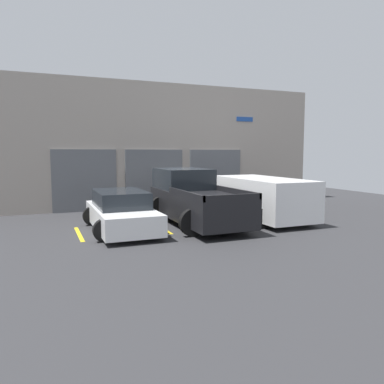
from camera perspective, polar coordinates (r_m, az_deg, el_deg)
The scene contains 9 objects.
ground_plane at distance 14.48m, azimuth -1.58°, elevation -3.92°, with size 28.00×28.00×0.00m, color #2D2D30.
shophouse_building at distance 17.38m, azimuth -5.46°, elevation 6.90°, with size 16.17×0.68×5.64m.
pickup_truck at distance 13.22m, azimuth 0.28°, elevation -1.02°, with size 2.51×5.18×1.90m.
sedan_white at distance 12.21m, azimuth -10.74°, elevation -3.02°, with size 2.14×4.20×1.29m.
sedan_side at distance 14.17m, azimuth 10.73°, elevation -0.78°, with size 2.39×4.42×1.56m.
parking_stripe_far_left at distance 12.11m, azimuth -16.83°, elevation -6.15°, with size 0.12×2.20×0.01m, color gold.
parking_stripe_left at distance 12.61m, azimuth -4.73°, elevation -5.42°, with size 0.12×2.20×0.01m, color gold.
parking_stripe_centre at distance 13.62m, azimuth 5.97°, elevation -4.57°, with size 0.12×2.20×0.01m, color gold.
parking_stripe_right at distance 15.04m, azimuth 14.92°, elevation -3.74°, with size 0.12×2.20×0.01m, color gold.
Camera 1 is at (-5.01, -13.35, 2.51)m, focal length 35.00 mm.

